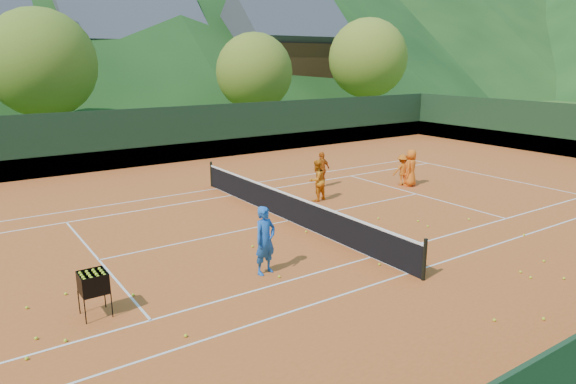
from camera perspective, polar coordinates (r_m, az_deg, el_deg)
ground at (r=17.75m, az=0.10°, el=-3.25°), size 400.00×400.00×0.00m
clay_court at (r=17.74m, az=0.10°, el=-3.22°), size 40.00×24.00×0.02m
coach at (r=13.21m, az=-2.55°, el=-5.39°), size 0.73×0.56×1.80m
student_a at (r=20.07m, az=3.22°, el=1.30°), size 0.90×0.76×1.63m
student_b at (r=22.30m, az=3.79°, el=2.51°), size 0.96×0.54×1.54m
student_c at (r=23.05m, az=13.50°, el=2.63°), size 0.93×0.78×1.62m
student_d at (r=23.14m, az=12.59°, el=2.42°), size 0.99×0.72×1.37m
tennis_ball_0 at (r=11.69m, az=-26.20°, el=-14.37°), size 0.07×0.07×0.07m
tennis_ball_1 at (r=14.80m, az=24.42°, el=-8.08°), size 0.07×0.07×0.07m
tennis_ball_2 at (r=11.07m, az=-27.05°, el=-16.15°), size 0.07×0.07×0.07m
tennis_ball_3 at (r=15.95m, az=9.21°, el=-5.31°), size 0.07×0.07×0.07m
tennis_ball_5 at (r=15.29m, az=-3.97°, el=-6.03°), size 0.07×0.07×0.07m
tennis_ball_6 at (r=18.14m, az=10.01°, el=-2.90°), size 0.07×0.07×0.07m
tennis_ball_7 at (r=13.23m, az=-0.99°, el=-9.37°), size 0.07×0.07×0.07m
tennis_ball_8 at (r=11.38m, az=-23.49°, el=-14.88°), size 0.07×0.07×0.07m
tennis_ball_9 at (r=13.07m, az=-27.03°, el=-11.37°), size 0.07×0.07×0.07m
tennis_ball_11 at (r=14.93m, az=-2.40°, el=-6.53°), size 0.07×0.07×0.07m
tennis_ball_13 at (r=14.19m, az=10.12°, el=-7.91°), size 0.07×0.07×0.07m
tennis_ball_14 at (r=13.40m, az=-23.47°, el=-10.33°), size 0.07×0.07×0.07m
tennis_ball_15 at (r=12.51m, az=26.53°, el=-12.49°), size 0.07×0.07×0.07m
tennis_ball_16 at (r=17.84m, az=24.75°, el=-4.35°), size 0.07×0.07×0.07m
tennis_ball_17 at (r=10.85m, az=-11.30°, el=-15.39°), size 0.07×0.07×0.07m
tennis_ball_18 at (r=17.65m, az=15.27°, el=-3.69°), size 0.07×0.07×0.07m
tennis_ball_20 at (r=14.87m, az=28.31°, el=-8.44°), size 0.07×0.07×0.07m
tennis_ball_21 at (r=12.03m, az=21.95°, el=-13.06°), size 0.07×0.07×0.07m
tennis_ball_22 at (r=14.54m, az=25.35°, el=-8.58°), size 0.07×0.07×0.07m
tennis_ball_23 at (r=16.93m, az=4.81°, el=-3.99°), size 0.07×0.07×0.07m
tennis_ball_24 at (r=12.80m, az=-16.83°, el=-10.89°), size 0.07×0.07×0.07m
tennis_ball_25 at (r=15.83m, az=26.55°, el=-6.87°), size 0.07×0.07×0.07m
tennis_ball_26 at (r=18.84m, az=19.45°, el=-2.87°), size 0.07×0.07×0.07m
tennis_ball_27 at (r=18.13m, az=14.25°, el=-3.14°), size 0.07×0.07×0.07m
tennis_ball_28 at (r=16.53m, az=2.02°, el=-4.42°), size 0.07×0.07×0.07m
court_lines at (r=17.74m, az=0.10°, el=-3.18°), size 23.83×11.03×0.00m
tennis_net at (r=17.59m, az=0.10°, el=-1.64°), size 0.10×12.07×1.10m
perimeter_fence at (r=17.40m, az=0.10°, el=0.73°), size 40.40×24.24×3.00m
ball_hopper at (r=11.89m, az=-20.83°, el=-9.48°), size 0.57×0.57×1.00m
chalet_mid at (r=50.40m, az=-16.84°, el=13.42°), size 12.65×8.82×11.45m
chalet_right at (r=52.96m, az=-0.43°, el=14.33°), size 11.50×8.82×11.91m
tree_b at (r=34.39m, az=-25.72°, el=12.75°), size 6.40×6.40×8.40m
tree_c at (r=38.32m, az=-3.74°, el=13.17°), size 5.60×5.60×7.35m
tree_d at (r=46.35m, az=8.85°, el=14.46°), size 6.80×6.80×8.93m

